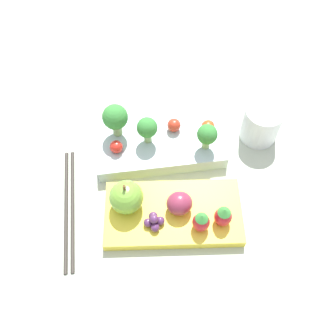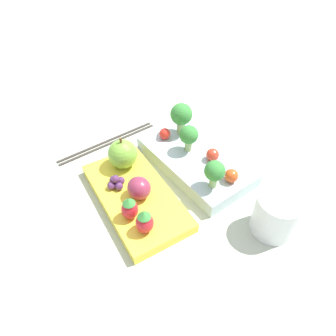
{
  "view_description": "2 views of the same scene",
  "coord_description": "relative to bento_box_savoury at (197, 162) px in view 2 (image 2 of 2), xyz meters",
  "views": [
    {
      "loc": [
        -0.05,
        -0.3,
        0.54
      ],
      "look_at": [
        0.0,
        0.0,
        0.04
      ],
      "focal_mm": 40.0,
      "sensor_mm": 36.0,
      "label": 1
    },
    {
      "loc": [
        0.28,
        -0.22,
        0.38
      ],
      "look_at": [
        0.0,
        0.0,
        0.04
      ],
      "focal_mm": 32.0,
      "sensor_mm": 36.0,
      "label": 2
    }
  ],
  "objects": [
    {
      "name": "ground_plane",
      "position": [
        -0.0,
        -0.07,
        -0.01
      ],
      "size": [
        4.0,
        4.0,
        0.0
      ],
      "primitive_type": "plane",
      "color": "#ADB7A3"
    },
    {
      "name": "bento_box_savoury",
      "position": [
        0.0,
        0.0,
        0.0
      ],
      "size": [
        0.22,
        0.12,
        0.03
      ],
      "color": "silver",
      "rests_on": "ground_plane"
    },
    {
      "name": "bento_box_fruit",
      "position": [
        -0.0,
        -0.13,
        -0.0
      ],
      "size": [
        0.22,
        0.13,
        0.02
      ],
      "color": "yellow",
      "rests_on": "ground_plane"
    },
    {
      "name": "broccoli_floret_0",
      "position": [
        -0.07,
        0.02,
        0.05
      ],
      "size": [
        0.04,
        0.04,
        0.06
      ],
      "color": "#93B770",
      "rests_on": "bento_box_savoury"
    },
    {
      "name": "broccoli_floret_1",
      "position": [
        -0.02,
        -0.0,
        0.05
      ],
      "size": [
        0.03,
        0.03,
        0.05
      ],
      "color": "#93B770",
      "rests_on": "bento_box_savoury"
    },
    {
      "name": "broccoli_floret_2",
      "position": [
        0.07,
        -0.03,
        0.05
      ],
      "size": [
        0.03,
        0.03,
        0.05
      ],
      "color": "#93B770",
      "rests_on": "bento_box_savoury"
    },
    {
      "name": "cherry_tomato_0",
      "position": [
        0.08,
        0.0,
        0.02
      ],
      "size": [
        0.02,
        0.02,
        0.02
      ],
      "color": "#DB4C1E",
      "rests_on": "bento_box_savoury"
    },
    {
      "name": "cherry_tomato_1",
      "position": [
        -0.08,
        -0.01,
        0.02
      ],
      "size": [
        0.02,
        0.02,
        0.02
      ],
      "color": "red",
      "rests_on": "bento_box_savoury"
    },
    {
      "name": "cherry_tomato_2",
      "position": [
        0.02,
        0.01,
        0.02
      ],
      "size": [
        0.02,
        0.02,
        0.02
      ],
      "color": "red",
      "rests_on": "bento_box_savoury"
    },
    {
      "name": "apple",
      "position": [
        -0.07,
        -0.11,
        0.03
      ],
      "size": [
        0.05,
        0.05,
        0.06
      ],
      "color": "#70A838",
      "rests_on": "bento_box_fruit"
    },
    {
      "name": "strawberry_0",
      "position": [
        0.06,
        -0.16,
        0.02
      ],
      "size": [
        0.03,
        0.03,
        0.04
      ],
      "color": "red",
      "rests_on": "bento_box_fruit"
    },
    {
      "name": "strawberry_1",
      "position": [
        0.03,
        -0.16,
        0.02
      ],
      "size": [
        0.03,
        0.03,
        0.04
      ],
      "color": "red",
      "rests_on": "bento_box_fruit"
    },
    {
      "name": "plum",
      "position": [
        0.01,
        -0.13,
        0.02
      ],
      "size": [
        0.04,
        0.04,
        0.04
      ],
      "color": "#892D47",
      "rests_on": "bento_box_fruit"
    },
    {
      "name": "grape_cluster",
      "position": [
        -0.04,
        -0.15,
        0.01
      ],
      "size": [
        0.03,
        0.03,
        0.02
      ],
      "color": "#562D5B",
      "rests_on": "bento_box_fruit"
    },
    {
      "name": "drinking_cup",
      "position": [
        0.17,
        -0.0,
        0.02
      ],
      "size": [
        0.06,
        0.06,
        0.07
      ],
      "color": "silver",
      "rests_on": "ground_plane"
    },
    {
      "name": "chopsticks_pair",
      "position": [
        -0.16,
        -0.09,
        -0.01
      ],
      "size": [
        0.02,
        0.21,
        0.01
      ],
      "color": "#332D28",
      "rests_on": "ground_plane"
    }
  ]
}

